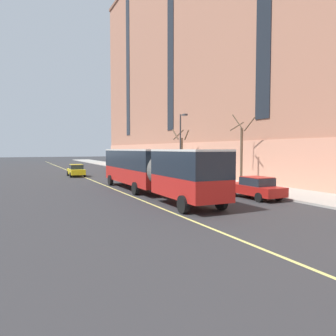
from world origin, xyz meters
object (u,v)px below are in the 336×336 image
object	(u,v)px
fire_hydrant	(131,168)
parked_car_silver_3	(115,165)
parked_car_red_6	(255,188)
taxi_cab	(76,170)
city_bus	(151,168)
parked_car_green_2	(176,175)
street_lamp	(181,139)
street_tree_far_uptown	(181,152)
street_tree_mid_block	(241,151)
parked_car_darkgray_5	(127,167)
parked_car_black_4	(145,170)

from	to	relation	value
fire_hydrant	parked_car_silver_3	bearing A→B (deg)	114.82
parked_car_red_6	taxi_cab	bearing A→B (deg)	108.65
city_bus	fire_hydrant	distance (m)	28.50
parked_car_green_2	street_lamp	size ratio (longest dim) A/B	0.59
parked_car_green_2	street_tree_far_uptown	world-z (taller)	street_tree_far_uptown
city_bus	street_tree_mid_block	xyz separation A→B (m)	(10.03, 1.75, 1.33)
parked_car_darkgray_5	parked_car_red_6	distance (m)	29.85
taxi_cab	street_lamp	xyz separation A→B (m)	(10.26, -9.45, 3.82)
parked_car_silver_3	parked_car_red_6	xyz separation A→B (m)	(-0.09, -36.44, 0.00)
taxi_cab	parked_car_black_4	bearing A→B (deg)	-14.23
parked_car_silver_3	parked_car_black_4	distance (m)	14.00
city_bus	parked_car_darkgray_5	distance (m)	25.39
parked_car_darkgray_5	street_tree_far_uptown	bearing A→B (deg)	-69.57
street_tree_mid_block	fire_hydrant	bearing A→B (deg)	95.15
parked_car_red_6	street_lamp	xyz separation A→B (m)	(1.95, 15.17, 3.82)
city_bus	parked_car_black_4	xyz separation A→B (m)	(6.15, 17.20, -1.25)
street_tree_far_uptown	fire_hydrant	size ratio (longest dim) A/B	8.26
parked_car_black_4	street_tree_mid_block	bearing A→B (deg)	-75.89
street_lamp	fire_hydrant	world-z (taller)	street_lamp
parked_car_red_6	street_tree_far_uptown	bearing A→B (deg)	78.00
taxi_cab	parked_car_darkgray_5	bearing A→B (deg)	31.53
parked_car_darkgray_5	street_lamp	world-z (taller)	street_lamp
city_bus	parked_car_green_2	xyz separation A→B (m)	(6.05, 7.80, -1.25)
parked_car_silver_3	taxi_cab	size ratio (longest dim) A/B	0.99
parked_car_green_2	parked_car_silver_3	size ratio (longest dim) A/B	0.96
taxi_cab	street_lamp	bearing A→B (deg)	-42.65
street_lamp	street_tree_far_uptown	bearing A→B (deg)	62.75
parked_car_darkgray_5	street_tree_mid_block	size ratio (longest dim) A/B	0.68
street_tree_mid_block	street_lamp	size ratio (longest dim) A/B	0.90
parked_car_red_6	taxi_cab	size ratio (longest dim) A/B	1.03
taxi_cab	parked_car_green_2	bearing A→B (deg)	-53.76
taxi_cab	street_tree_far_uptown	distance (m)	13.69
city_bus	parked_car_green_2	bearing A→B (deg)	52.20
parked_car_silver_3	taxi_cab	world-z (taller)	same
parked_car_red_6	street_tree_far_uptown	world-z (taller)	street_tree_far_uptown
parked_car_darkgray_5	taxi_cab	distance (m)	10.01
parked_car_green_2	parked_car_red_6	xyz separation A→B (m)	(-0.18, -13.04, 0.00)
parked_car_red_6	taxi_cab	world-z (taller)	same
parked_car_black_4	fire_hydrant	bearing A→B (deg)	81.23
street_tree_far_uptown	fire_hydrant	distance (m)	13.70
parked_car_silver_3	parked_car_black_4	xyz separation A→B (m)	(0.19, -14.00, 0.00)
parked_car_black_4	parked_car_darkgray_5	world-z (taller)	same
street_tree_far_uptown	street_lamp	bearing A→B (deg)	-117.25
parked_car_green_2	taxi_cab	xyz separation A→B (m)	(-8.49, 11.58, 0.00)
taxi_cab	fire_hydrant	world-z (taller)	taxi_cab
parked_car_darkgray_5	street_tree_far_uptown	xyz separation A→B (m)	(3.90, -10.47, 2.33)
street_lamp	parked_car_green_2	bearing A→B (deg)	-129.73
street_lamp	fire_hydrant	distance (m)	17.94
parked_car_silver_3	street_tree_far_uptown	world-z (taller)	street_tree_far_uptown
parked_car_black_4	taxi_cab	size ratio (longest dim) A/B	1.05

